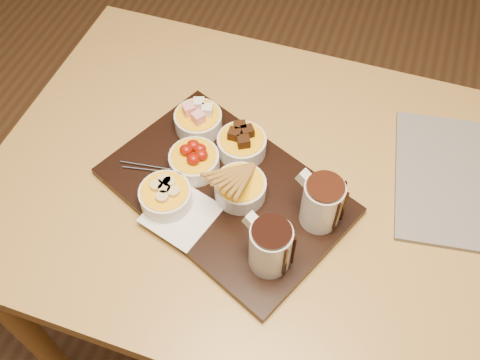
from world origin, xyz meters
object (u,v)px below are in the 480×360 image
(pitcher_milk_chocolate, at_px, (322,204))
(bowl_strawberries, at_px, (194,162))
(serving_board, at_px, (226,191))
(pitcher_dark_chocolate, at_px, (270,247))
(dining_table, at_px, (282,212))

(pitcher_milk_chocolate, bearing_deg, bowl_strawberries, -163.61)
(serving_board, distance_m, bowl_strawberries, 0.08)
(pitcher_dark_chocolate, bearing_deg, pitcher_milk_chocolate, 85.60)
(pitcher_dark_chocolate, distance_m, pitcher_milk_chocolate, 0.13)
(pitcher_dark_chocolate, bearing_deg, dining_table, 120.09)
(serving_board, relative_size, pitcher_milk_chocolate, 4.54)
(bowl_strawberries, height_order, pitcher_dark_chocolate, pitcher_dark_chocolate)
(bowl_strawberries, xyz_separation_m, pitcher_dark_chocolate, (0.20, -0.15, 0.03))
(dining_table, height_order, bowl_strawberries, bowl_strawberries)
(serving_board, bearing_deg, pitcher_dark_chocolate, -19.98)
(serving_board, relative_size, pitcher_dark_chocolate, 4.54)
(bowl_strawberries, bearing_deg, pitcher_dark_chocolate, -36.69)
(pitcher_dark_chocolate, relative_size, pitcher_milk_chocolate, 1.00)
(dining_table, height_order, pitcher_dark_chocolate, pitcher_dark_chocolate)
(dining_table, distance_m, serving_board, 0.16)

